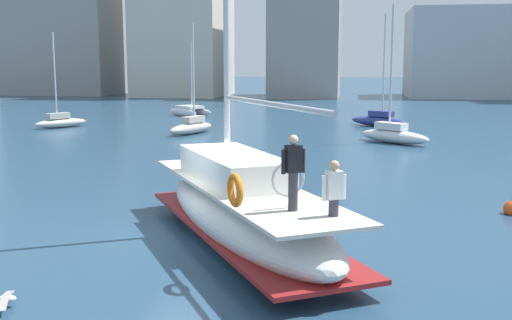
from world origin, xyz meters
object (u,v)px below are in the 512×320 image
(moored_cutter_right, at_px, (192,126))
(moored_ketch_distant, at_px, (60,121))
(main_sailboat, at_px, (242,207))
(seagull, at_px, (5,299))
(moored_sloop_near, at_px, (190,110))
(mooring_buoy, at_px, (512,209))
(moored_catamaran, at_px, (394,134))
(moored_cutter_left, at_px, (379,119))

(moored_cutter_right, distance_m, moored_ketch_distant, 10.41)
(main_sailboat, height_order, seagull, main_sailboat)
(moored_cutter_right, bearing_deg, main_sailboat, -71.98)
(moored_sloop_near, distance_m, mooring_buoy, 37.59)
(main_sailboat, distance_m, moored_ketch_distant, 31.07)
(moored_catamaran, bearing_deg, mooring_buoy, -81.36)
(moored_sloop_near, height_order, moored_cutter_left, moored_cutter_left)
(moored_sloop_near, height_order, seagull, moored_sloop_near)
(seagull, distance_m, mooring_buoy, 14.26)
(moored_cutter_right, xyz_separation_m, mooring_buoy, (15.05, -19.14, -0.35))
(main_sailboat, distance_m, moored_catamaran, 21.13)
(moored_cutter_right, height_order, moored_ketch_distant, moored_cutter_right)
(seagull, bearing_deg, moored_cutter_right, 98.06)
(moored_cutter_left, relative_size, seagull, 8.08)
(moored_cutter_left, bearing_deg, moored_catamaran, -87.16)
(moored_cutter_left, distance_m, moored_ketch_distant, 22.69)
(moored_cutter_right, xyz_separation_m, seagull, (3.98, -28.12, -0.34))
(main_sailboat, relative_size, moored_sloop_near, 1.95)
(main_sailboat, relative_size, moored_cutter_right, 1.76)
(moored_cutter_left, relative_size, moored_cutter_right, 1.12)
(moored_catamaran, xyz_separation_m, moored_cutter_left, (-0.47, 9.47, -0.01))
(moored_sloop_near, relative_size, moored_cutter_left, 0.80)
(moored_cutter_left, height_order, mooring_buoy, moored_cutter_left)
(main_sailboat, relative_size, moored_ketch_distant, 1.88)
(moored_catamaran, height_order, seagull, moored_catamaran)
(moored_sloop_near, xyz_separation_m, mooring_buoy, (18.81, -32.55, -0.35))
(moored_ketch_distant, distance_m, mooring_buoy, 33.08)
(moored_catamaran, relative_size, seagull, 7.88)
(moored_cutter_right, bearing_deg, moored_cutter_left, 29.18)
(moored_sloop_near, bearing_deg, seagull, -79.45)
(moored_sloop_near, distance_m, seagull, 42.25)
(main_sailboat, xyz_separation_m, moored_catamaran, (5.00, 20.53, -0.37))
(main_sailboat, bearing_deg, moored_cutter_left, 81.42)
(seagull, bearing_deg, main_sailboat, 53.68)
(moored_catamaran, distance_m, moored_cutter_right, 12.85)
(moored_ketch_distant, distance_m, seagull, 33.53)
(main_sailboat, height_order, moored_ketch_distant, main_sailboat)
(moored_catamaran, xyz_separation_m, moored_ketch_distant, (-22.72, 5.00, -0.06))
(moored_catamaran, distance_m, moored_ketch_distant, 23.26)
(moored_cutter_right, height_order, seagull, moored_cutter_right)
(moored_catamaran, bearing_deg, moored_ketch_distant, 167.59)
(main_sailboat, xyz_separation_m, moored_sloop_near, (-11.32, 36.66, -0.40))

